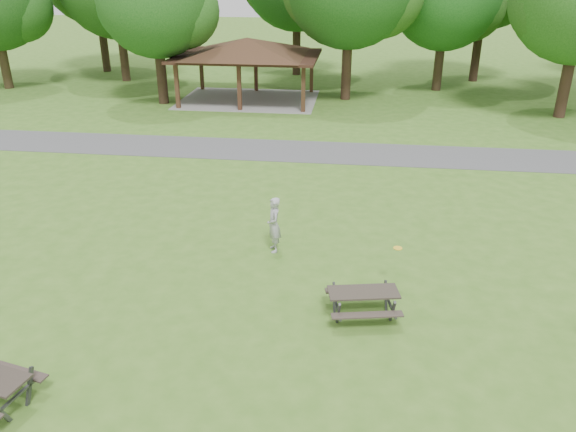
% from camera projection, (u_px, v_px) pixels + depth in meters
% --- Properties ---
extents(ground, '(160.00, 160.00, 0.00)m').
position_uv_depth(ground, '(224.00, 335.00, 13.08)').
color(ground, '#3B661D').
rests_on(ground, ground).
extents(asphalt_path, '(120.00, 3.20, 0.02)m').
position_uv_depth(asphalt_path, '(294.00, 151.00, 25.71)').
color(asphalt_path, '#454547').
rests_on(asphalt_path, ground).
extents(pavilion, '(8.60, 7.01, 3.76)m').
position_uv_depth(pavilion, '(247.00, 50.00, 33.93)').
color(pavilion, '#3B2315').
rests_on(pavilion, ground).
extents(tree_row_d, '(6.93, 6.60, 9.27)m').
position_uv_depth(tree_row_d, '(156.00, 3.00, 32.04)').
color(tree_row_d, black).
rests_on(tree_row_d, ground).
extents(picnic_table_middle, '(1.92, 1.66, 0.73)m').
position_uv_depth(picnic_table_middle, '(363.00, 297.00, 13.55)').
color(picnic_table_middle, '#2C251F').
rests_on(picnic_table_middle, ground).
extents(frisbee_in_flight, '(0.25, 0.25, 0.02)m').
position_uv_depth(frisbee_in_flight, '(398.00, 248.00, 14.52)').
color(frisbee_in_flight, gold).
rests_on(frisbee_in_flight, ground).
extents(frisbee_thrower, '(0.59, 0.72, 1.70)m').
position_uv_depth(frisbee_thrower, '(274.00, 225.00, 16.55)').
color(frisbee_thrower, '#9C9D9F').
rests_on(frisbee_thrower, ground).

